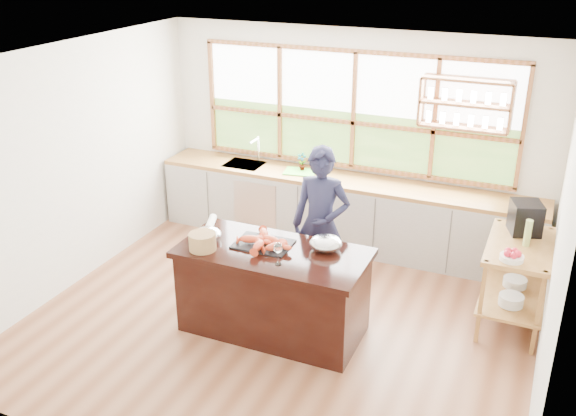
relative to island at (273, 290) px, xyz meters
The scene contains 18 objects.
ground_plane 0.50m from the island, 90.00° to the left, with size 5.00×5.00×0.00m, color #966143.
room_shell 1.48m from the island, 88.06° to the left, with size 5.02×4.52×2.71m.
back_counter 2.14m from the island, 90.50° to the left, with size 4.90×0.63×0.90m.
right_shelf_unit 2.45m from the island, 26.44° to the left, with size 0.62×1.10×0.90m.
island is the anchor object (origin of this frame).
cook 0.93m from the island, 76.81° to the left, with size 0.63×0.41×1.72m, color #1A1B34.
potted_plant 2.35m from the island, 105.20° to the left, with size 0.13×0.09×0.24m, color slate.
cutting_board 2.27m from the island, 105.57° to the left, with size 0.40×0.30×0.01m, color #55CD37.
espresso_machine 2.67m from the island, 32.42° to the left, with size 0.29×0.31×0.33m, color black.
wine_bottle 2.55m from the island, 25.76° to the left, with size 0.07×0.07×0.27m, color #98B059.
fruit_bowl 2.31m from the island, 18.27° to the left, with size 0.22×0.22×0.11m.
slate_board 0.48m from the island, 152.78° to the left, with size 0.55×0.40×0.02m, color black.
lobster_pile 0.52m from the island, 160.61° to the left, with size 0.52×0.48×0.08m.
mixing_bowl_left 0.86m from the island, behind, with size 0.28×0.28×0.14m, color #B0B3B7.
mixing_bowl_right 0.73m from the island, 25.34° to the left, with size 0.32×0.32×0.15m, color #B0B3B7.
wine_glass 0.67m from the island, 55.63° to the right, with size 0.08×0.08×0.22m.
wicker_basket 0.86m from the island, 158.47° to the right, with size 0.26×0.26×0.17m, color #A67B4B.
parchment_roll 0.99m from the island, 163.46° to the left, with size 0.08×0.08×0.30m, color white.
Camera 1 is at (2.33, -5.22, 3.73)m, focal length 40.00 mm.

